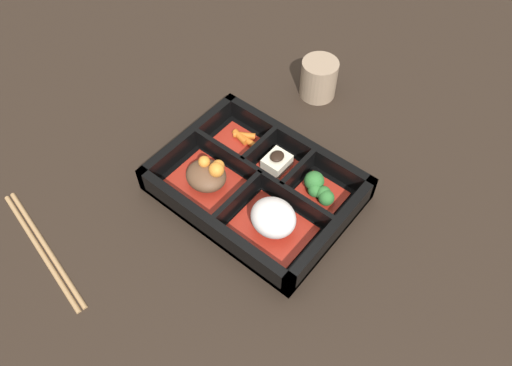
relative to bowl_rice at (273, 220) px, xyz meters
The scene contains 10 objects.
ground_plane 0.08m from the bowl_rice, 32.18° to the right, with size 3.00×3.00×0.00m, color black.
bento_base 0.08m from the bowl_rice, 32.18° to the right, with size 0.29×0.22×0.01m.
bento_rim 0.08m from the bowl_rice, 34.15° to the right, with size 0.29×0.22×0.04m.
bowl_rice is the anchor object (origin of this frame).
bowl_stew 0.13m from the bowl_rice, ahead, with size 0.11×0.08×0.05m.
bowl_greens 0.09m from the bowl_rice, 98.58° to the right, with size 0.07×0.06×0.04m.
bowl_tofu 0.11m from the bowl_rice, 55.20° to the right, with size 0.06×0.06×0.03m.
bowl_carrots 0.17m from the bowl_rice, 33.42° to the right, with size 0.07×0.06×0.02m.
tea_cup 0.31m from the bowl_rice, 67.11° to the right, with size 0.06×0.06×0.07m.
chopsticks 0.33m from the bowl_rice, 43.94° to the left, with size 0.24×0.06×0.01m.
Camera 1 is at (-0.28, 0.35, 0.63)m, focal length 35.00 mm.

